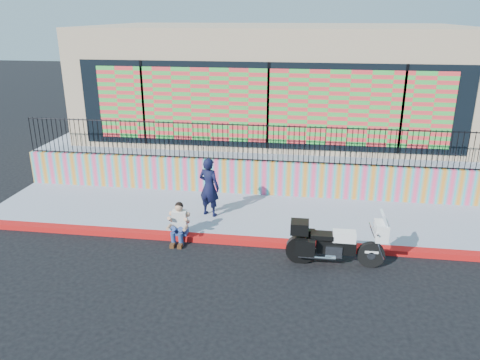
# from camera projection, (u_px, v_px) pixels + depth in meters

# --- Properties ---
(ground) EXTENTS (90.00, 90.00, 0.00)m
(ground) POSITION_uv_depth(u_px,v_px,m) (252.00, 244.00, 12.24)
(ground) COLOR black
(ground) RESTS_ON ground
(red_curb) EXTENTS (16.00, 0.30, 0.15)m
(red_curb) POSITION_uv_depth(u_px,v_px,m) (252.00, 241.00, 12.21)
(red_curb) COLOR #B80D11
(red_curb) RESTS_ON ground
(sidewalk) EXTENTS (16.00, 3.00, 0.15)m
(sidewalk) POSITION_uv_depth(u_px,v_px,m) (259.00, 216.00, 13.75)
(sidewalk) COLOR gray
(sidewalk) RESTS_ON ground
(mural_wall) EXTENTS (16.00, 0.20, 1.10)m
(mural_wall) POSITION_uv_depth(u_px,v_px,m) (264.00, 178.00, 15.03)
(mural_wall) COLOR #F84172
(mural_wall) RESTS_ON sidewalk
(metal_fence) EXTENTS (15.80, 0.04, 1.20)m
(metal_fence) POSITION_uv_depth(u_px,v_px,m) (265.00, 143.00, 14.64)
(metal_fence) COLOR black
(metal_fence) RESTS_ON mural_wall
(elevated_platform) EXTENTS (16.00, 10.00, 1.25)m
(elevated_platform) POSITION_uv_depth(u_px,v_px,m) (276.00, 140.00, 19.80)
(elevated_platform) COLOR gray
(elevated_platform) RESTS_ON ground
(storefront_building) EXTENTS (14.00, 8.06, 4.00)m
(storefront_building) POSITION_uv_depth(u_px,v_px,m) (277.00, 78.00, 18.72)
(storefront_building) COLOR tan
(storefront_building) RESTS_ON elevated_platform
(police_motorcycle) EXTENTS (2.29, 0.76, 1.43)m
(police_motorcycle) POSITION_uv_depth(u_px,v_px,m) (334.00, 242.00, 11.07)
(police_motorcycle) COLOR black
(police_motorcycle) RESTS_ON ground
(police_officer) EXTENTS (0.73, 0.60, 1.73)m
(police_officer) POSITION_uv_depth(u_px,v_px,m) (209.00, 187.00, 13.35)
(police_officer) COLOR black
(police_officer) RESTS_ON sidewalk
(seated_man) EXTENTS (0.54, 0.71, 1.06)m
(seated_man) POSITION_uv_depth(u_px,v_px,m) (179.00, 227.00, 12.18)
(seated_man) COLOR navy
(seated_man) RESTS_ON ground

